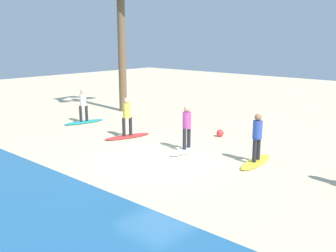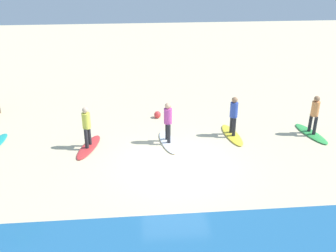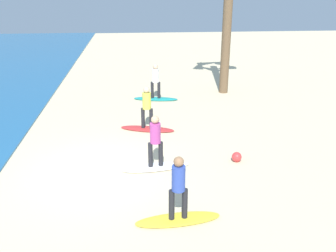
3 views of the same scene
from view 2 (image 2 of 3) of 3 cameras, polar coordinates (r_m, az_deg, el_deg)
ground_plane at (r=14.14m, az=0.93°, el=-5.62°), size 60.00×60.00×0.00m
surfboard_green at (r=17.38m, az=20.38°, el=-1.05°), size 0.97×2.17×0.09m
surfer_green at (r=17.01m, az=20.86°, el=1.96°), size 0.32×0.45×1.64m
surfboard_yellow at (r=16.41m, az=9.44°, el=-1.30°), size 0.77×2.15×0.09m
surfer_yellow at (r=16.00m, az=9.68°, el=1.90°), size 0.32×0.46×1.64m
surfboard_white at (r=15.61m, az=-0.01°, el=-2.35°), size 0.85×2.16×0.09m
surfer_white at (r=15.18m, az=-0.01°, el=0.99°), size 0.32×0.46×1.64m
surfboard_red at (r=15.53m, az=-11.62°, el=-3.05°), size 1.09×2.17×0.09m
surfer_red at (r=15.10m, az=-11.94°, el=0.29°), size 0.32×0.45×1.64m
beach_ball at (r=17.90m, az=-1.56°, el=1.70°), size 0.32×0.32×0.32m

